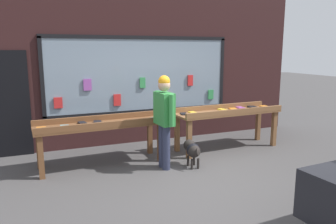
{
  "coord_description": "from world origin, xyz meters",
  "views": [
    {
      "loc": [
        -2.42,
        -4.76,
        2.11
      ],
      "look_at": [
        -0.1,
        0.89,
        0.94
      ],
      "focal_mm": 35.0,
      "sensor_mm": 36.0,
      "label": 1
    }
  ],
  "objects_px": {
    "display_table_right": "(228,115)",
    "small_dog": "(192,150)",
    "display_table_left": "(101,128)",
    "person_browsing": "(164,115)"
  },
  "relations": [
    {
      "from": "display_table_left",
      "to": "small_dog",
      "type": "height_order",
      "value": "display_table_left"
    },
    {
      "from": "display_table_left",
      "to": "display_table_right",
      "type": "relative_size",
      "value": 1.0
    },
    {
      "from": "display_table_right",
      "to": "person_browsing",
      "type": "bearing_deg",
      "value": -160.14
    },
    {
      "from": "display_table_right",
      "to": "small_dog",
      "type": "distance_m",
      "value": 1.47
    },
    {
      "from": "display_table_right",
      "to": "small_dog",
      "type": "height_order",
      "value": "display_table_right"
    },
    {
      "from": "display_table_left",
      "to": "display_table_right",
      "type": "height_order",
      "value": "display_table_right"
    },
    {
      "from": "display_table_left",
      "to": "person_browsing",
      "type": "height_order",
      "value": "person_browsing"
    },
    {
      "from": "display_table_right",
      "to": "small_dog",
      "type": "bearing_deg",
      "value": -148.61
    },
    {
      "from": "display_table_left",
      "to": "small_dog",
      "type": "distance_m",
      "value": 1.72
    },
    {
      "from": "small_dog",
      "to": "display_table_right",
      "type": "bearing_deg",
      "value": -53.84
    }
  ]
}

